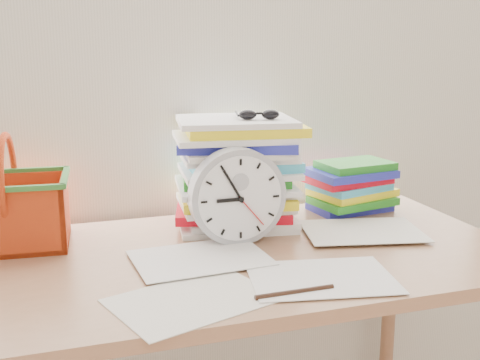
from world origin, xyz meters
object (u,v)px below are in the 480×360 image
object	(u,v)px
clock	(237,196)
basket	(9,191)
desk	(224,283)
paper_stack	(239,173)
book_stack	(351,186)

from	to	relation	value
clock	basket	world-z (taller)	basket
clock	basket	bearing A→B (deg)	164.13
desk	paper_stack	world-z (taller)	paper_stack
book_stack	basket	distance (m)	0.93
paper_stack	book_stack	xyz separation A→B (m)	(0.36, 0.03, -0.07)
book_stack	basket	xyz separation A→B (m)	(-0.93, -0.02, 0.06)
desk	paper_stack	distance (m)	0.32
paper_stack	desk	bearing A→B (deg)	-116.37
clock	basket	size ratio (longest dim) A/B	0.88
paper_stack	clock	bearing A→B (deg)	-109.06
clock	book_stack	distance (m)	0.44
clock	book_stack	size ratio (longest dim) A/B	0.94
paper_stack	basket	world-z (taller)	paper_stack
clock	book_stack	bearing A→B (deg)	23.35
desk	clock	world-z (taller)	clock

